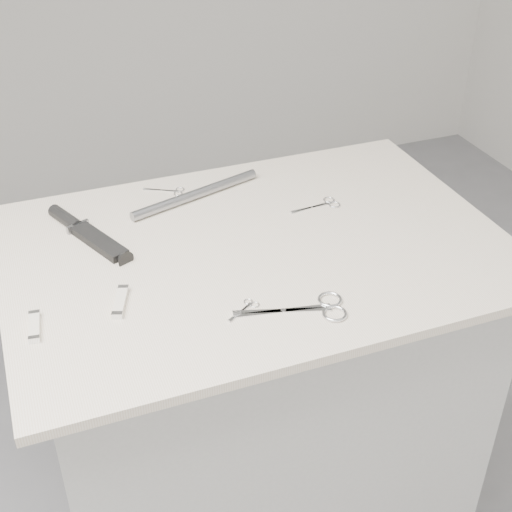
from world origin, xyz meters
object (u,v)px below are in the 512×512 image
object	(u,v)px
embroidery_scissors_a	(323,205)
tiny_scissors	(246,308)
plinth	(256,411)
metal_rail	(196,194)
large_shears	(315,308)
pocket_knife_b	(34,327)
sheathed_knife	(84,230)
pocket_knife_a	(120,302)
embroidery_scissors_b	(170,191)

from	to	relation	value
embroidery_scissors_a	tiny_scissors	world-z (taller)	same
plinth	metal_rail	bearing A→B (deg)	104.24
large_shears	pocket_knife_b	xyz separation A→B (m)	(-0.47, 0.12, 0.00)
large_shears	tiny_scissors	distance (m)	0.12
sheathed_knife	pocket_knife_a	xyz separation A→B (m)	(0.02, -0.26, -0.00)
pocket_knife_a	metal_rail	xyz separation A→B (m)	(0.24, 0.32, 0.01)
plinth	sheathed_knife	world-z (taller)	sheathed_knife
tiny_scissors	sheathed_knife	xyz separation A→B (m)	(-0.22, 0.35, 0.01)
sheathed_knife	metal_rail	world-z (taller)	sheathed_knife
large_shears	embroidery_scissors_a	bearing A→B (deg)	76.59
tiny_scissors	pocket_knife_a	bearing A→B (deg)	123.26
large_shears	embroidery_scissors_b	distance (m)	0.52
large_shears	pocket_knife_b	bearing A→B (deg)	179.68
large_shears	metal_rail	size ratio (longest dim) A/B	0.61
tiny_scissors	pocket_knife_b	xyz separation A→B (m)	(-0.35, 0.07, 0.00)
plinth	pocket_knife_b	bearing A→B (deg)	-165.95
embroidery_scissors_a	pocket_knife_a	world-z (taller)	pocket_knife_a
embroidery_scissors_b	pocket_knife_b	size ratio (longest dim) A/B	1.11
large_shears	embroidery_scissors_a	xyz separation A→B (m)	(0.17, 0.33, -0.00)
pocket_knife_b	embroidery_scissors_b	bearing A→B (deg)	-34.60
tiny_scissors	large_shears	bearing A→B (deg)	-54.11
large_shears	plinth	bearing A→B (deg)	109.70
tiny_scissors	metal_rail	xyz separation A→B (m)	(0.03, 0.41, 0.01)
embroidery_scissors_b	sheathed_knife	world-z (taller)	sheathed_knife
plinth	large_shears	bearing A→B (deg)	-84.32
embroidery_scissors_a	pocket_knife_a	bearing A→B (deg)	-163.58
sheathed_knife	large_shears	bearing A→B (deg)	-162.60
plinth	embroidery_scissors_a	size ratio (longest dim) A/B	7.81
tiny_scissors	sheathed_knife	bearing A→B (deg)	90.16
tiny_scissors	sheathed_knife	world-z (taller)	sheathed_knife
plinth	metal_rail	distance (m)	0.53
pocket_knife_a	embroidery_scissors_b	bearing A→B (deg)	-7.13
pocket_knife_a	pocket_knife_b	xyz separation A→B (m)	(-0.15, -0.02, -0.00)
sheathed_knife	pocket_knife_b	bearing A→B (deg)	131.61
large_shears	pocket_knife_b	world-z (taller)	pocket_knife_b
embroidery_scissors_b	pocket_knife_a	distance (m)	0.42
large_shears	sheathed_knife	world-z (taller)	sheathed_knife
plinth	pocket_knife_b	world-z (taller)	pocket_knife_b
pocket_knife_b	metal_rail	xyz separation A→B (m)	(0.39, 0.34, 0.01)
plinth	large_shears	distance (m)	0.53
embroidery_scissors_a	tiny_scissors	size ratio (longest dim) A/B	1.67
embroidery_scissors_b	metal_rail	size ratio (longest dim) A/B	0.27
large_shears	pocket_knife_a	xyz separation A→B (m)	(-0.32, 0.14, 0.00)
large_shears	tiny_scissors	world-z (taller)	large_shears
plinth	embroidery_scissors_b	size ratio (longest dim) A/B	10.13
pocket_knife_a	plinth	bearing A→B (deg)	-52.06
embroidery_scissors_a	tiny_scissors	bearing A→B (deg)	-140.16
pocket_knife_b	plinth	bearing A→B (deg)	-69.20
large_shears	pocket_knife_a	world-z (taller)	pocket_knife_a
embroidery_scissors_a	metal_rail	xyz separation A→B (m)	(-0.25, 0.13, 0.01)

